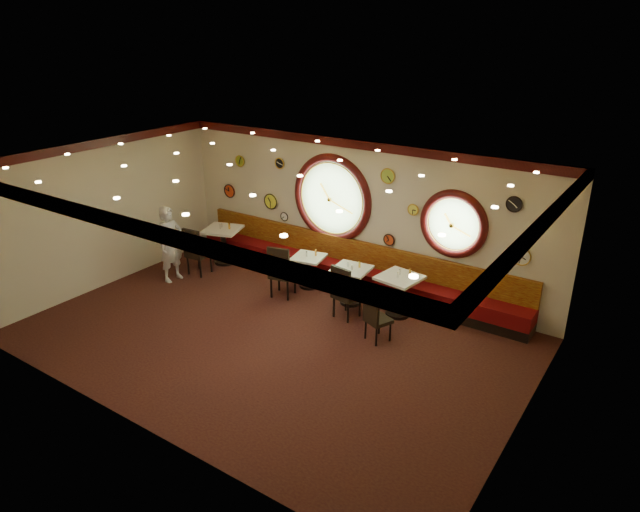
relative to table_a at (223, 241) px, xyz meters
The scene contains 50 objects.
floor 3.89m from the table_a, 34.57° to the right, with size 9.00×6.00×0.00m, color black.
ceiling 4.67m from the table_a, 34.57° to the right, with size 9.00×6.00×0.02m, color gold.
wall_back 3.44m from the table_a, 14.36° to the left, with size 9.00×0.02×3.20m, color beige.
wall_front 6.17m from the table_a, 58.54° to the right, with size 9.00×0.02×3.20m, color beige.
wall_left 2.76m from the table_a, 121.23° to the right, with size 0.02×6.00×3.20m, color beige.
wall_right 8.05m from the table_a, 15.91° to the right, with size 0.02×6.00×3.20m, color beige.
molding_back 4.15m from the table_a, 13.51° to the left, with size 9.00×0.10×0.18m, color #390A0A.
molding_front 6.56m from the table_a, 58.29° to the right, with size 9.00×0.10×0.18m, color #390A0A.
molding_left 3.60m from the table_a, 120.26° to the right, with size 0.10×6.00×0.18m, color #390A0A.
molding_right 8.33m from the table_a, 16.01° to the right, with size 0.10×6.00×0.18m, color #390A0A.
banquette_base 3.25m from the table_a, ahead, with size 8.00×0.55×0.20m, color black.
banquette_seat 3.22m from the table_a, ahead, with size 8.00×0.55×0.30m, color #54070A.
banquette_back 3.27m from the table_a, 13.34° to the left, with size 8.00×0.10×0.55m, color #651507.
porthole_left_glass 2.99m from the table_a, 17.42° to the left, with size 1.66×1.66×0.02m, color #8AB86E.
porthole_left_frame 2.99m from the table_a, 17.12° to the left, with size 1.98×1.98×0.18m, color #390A0A.
porthole_left_ring 2.98m from the table_a, 16.51° to the left, with size 1.61×1.61×0.03m, color gold.
porthole_right_glass 5.57m from the table_a, ahead, with size 1.10×1.10×0.02m, color #8AB86E.
porthole_right_frame 5.57m from the table_a, ahead, with size 1.38×1.38×0.18m, color #390A0A.
porthole_right_ring 5.57m from the table_a, ahead, with size 1.09×1.09×0.03m, color gold.
wall_clock_0 1.50m from the table_a, 41.49° to the left, with size 0.36×0.36×0.03m, color #FFF738.
wall_clock_1 1.95m from the table_a, 91.95° to the left, with size 0.26×0.26×0.03m, color #90AA22.
wall_clock_2 2.36m from the table_a, 33.36° to the left, with size 0.24×0.24×0.03m, color black.
wall_clock_3 4.15m from the table_a, 10.87° to the left, with size 0.24×0.24×0.03m, color #C13D16.
wall_clock_4 6.78m from the table_a, ahead, with size 0.28×0.28×0.03m, color black.
wall_clock_5 4.47m from the table_a, 11.14° to the left, with size 0.30×0.30×0.03m, color #A3C43D.
wall_clock_6 4.80m from the table_a, ahead, with size 0.22×0.22×0.03m, color #F0F150.
wall_clock_7 6.83m from the table_a, ahead, with size 0.34×0.34×0.03m, color silver.
wall_clock_8 1.33m from the table_a, 118.88° to the left, with size 0.32×0.32×0.03m, color red.
wall_clock_9 1.62m from the table_a, 31.25° to the left, with size 0.20×0.20×0.03m, color white.
table_a is the anchor object (origin of this frame).
table_b 2.48m from the table_a, ahead, with size 0.77×0.77×0.72m.
table_c 3.66m from the table_a, ahead, with size 0.78×0.78×0.79m.
table_d 4.70m from the table_a, ahead, with size 0.87×0.87×0.84m.
chair_a 0.89m from the table_a, 92.16° to the right, with size 0.51×0.51×0.70m.
chair_b 2.41m from the table_a, 17.55° to the right, with size 0.58×0.58×0.72m.
chair_c 3.96m from the table_a, 11.32° to the right, with size 0.53×0.53×0.69m.
chair_d 4.95m from the table_a, 14.08° to the right, with size 0.53×0.53×0.60m.
condiment_a_salt 0.38m from the table_a, 144.00° to the left, with size 0.04×0.04×0.10m, color silver.
condiment_b_salt 2.44m from the table_a, ahead, with size 0.03×0.03×0.09m, color silver.
condiment_c_salt 3.56m from the table_a, ahead, with size 0.03×0.03×0.10m, color #B9B9BD.
condiment_d_salt 4.68m from the table_a, ahead, with size 0.04×0.04×0.11m, color silver.
condiment_a_pepper 0.38m from the table_a, 120.96° to the right, with size 0.04×0.04×0.11m, color silver.
condiment_b_pepper 2.45m from the table_a, ahead, with size 0.04×0.04×0.11m, color silver.
condiment_c_pepper 3.72m from the table_a, ahead, with size 0.04×0.04×0.10m, color silver.
condiment_d_pepper 4.71m from the table_a, ahead, with size 0.04×0.04×0.11m, color silver.
condiment_a_bottle 0.44m from the table_a, 20.60° to the left, with size 0.05×0.05×0.15m, color gold.
condiment_b_bottle 2.60m from the table_a, ahead, with size 0.04×0.04×0.14m, color orange.
condiment_c_bottle 3.78m from the table_a, ahead, with size 0.04×0.04×0.14m, color yellow.
condiment_d_bottle 4.87m from the table_a, ahead, with size 0.05×0.05×0.15m, color gold.
waiter 1.43m from the table_a, 101.38° to the right, with size 0.63×0.41×1.72m, color silver.
Camera 1 is at (5.90, -7.08, 5.40)m, focal length 32.00 mm.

